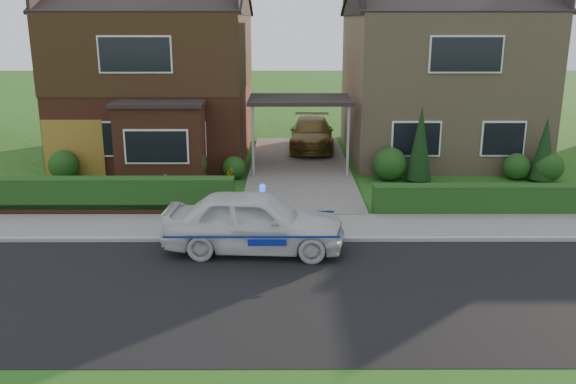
{
  "coord_description": "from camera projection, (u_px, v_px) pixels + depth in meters",
  "views": [
    {
      "loc": [
        -0.51,
        -11.83,
        5.52
      ],
      "look_at": [
        -0.46,
        3.5,
        1.21
      ],
      "focal_mm": 38.0,
      "sensor_mm": 36.0,
      "label": 1
    }
  ],
  "objects": [
    {
      "name": "hedge_left",
      "position": [
        109.0,
        214.0,
        18.11
      ],
      "size": [
        7.5,
        0.55,
        0.9
      ],
      "primitive_type": "cube",
      "color": "black",
      "rests_on": "ground"
    },
    {
      "name": "house_left",
      "position": [
        159.0,
        64.0,
        25.22
      ],
      "size": [
        7.5,
        9.53,
        7.25
      ],
      "color": "brown",
      "rests_on": "ground"
    },
    {
      "name": "ground",
      "position": [
        310.0,
        292.0,
        12.88
      ],
      "size": [
        120.0,
        120.0,
        0.0
      ],
      "primitive_type": "plane",
      "color": "#1E4B14",
      "rests_on": "ground"
    },
    {
      "name": "potted_plant_c",
      "position": [
        155.0,
        192.0,
        18.82
      ],
      "size": [
        0.57,
        0.57,
        0.84
      ],
      "primitive_type": "imported",
      "rotation": [
        0.0,
        0.0,
        1.33
      ],
      "color": "gray",
      "rests_on": "ground"
    },
    {
      "name": "police_car",
      "position": [
        254.0,
        222.0,
        14.98
      ],
      "size": [
        4.09,
        4.55,
        1.68
      ],
      "rotation": [
        0.0,
        0.0,
        1.51
      ],
      "color": "silver",
      "rests_on": "ground"
    },
    {
      "name": "shrub_left_far",
      "position": [
        64.0,
        165.0,
        21.86
      ],
      "size": [
        1.08,
        1.08,
        1.08
      ],
      "primitive_type": "sphere",
      "color": "black",
      "rests_on": "ground"
    },
    {
      "name": "driveway",
      "position": [
        299.0,
        168.0,
        23.46
      ],
      "size": [
        3.8,
        12.0,
        0.12
      ],
      "primitive_type": "cube",
      "color": "#666059",
      "rests_on": "ground"
    },
    {
      "name": "house_right",
      "position": [
        437.0,
        67.0,
        25.38
      ],
      "size": [
        7.5,
        8.06,
        7.25
      ],
      "color": "#9E8561",
      "rests_on": "ground"
    },
    {
      "name": "sidewalk",
      "position": [
        305.0,
        227.0,
        16.82
      ],
      "size": [
        60.0,
        2.0,
        0.1
      ],
      "primitive_type": "cube",
      "color": "slate",
      "rests_on": "ground"
    },
    {
      "name": "carport_link",
      "position": [
        300.0,
        101.0,
        22.71
      ],
      "size": [
        3.8,
        3.0,
        2.77
      ],
      "color": "black",
      "rests_on": "ground"
    },
    {
      "name": "road",
      "position": [
        310.0,
        292.0,
        12.88
      ],
      "size": [
        60.0,
        6.0,
        0.02
      ],
      "primitive_type": "cube",
      "color": "black",
      "rests_on": "ground"
    },
    {
      "name": "shrub_right_far",
      "position": [
        548.0,
        167.0,
        21.62
      ],
      "size": [
        1.08,
        1.08,
        1.08
      ],
      "primitive_type": "sphere",
      "color": "black",
      "rests_on": "ground"
    },
    {
      "name": "hedge_right",
      "position": [
        499.0,
        214.0,
        18.05
      ],
      "size": [
        7.5,
        0.55,
        0.8
      ],
      "primitive_type": "cube",
      "color": "black",
      "rests_on": "ground"
    },
    {
      "name": "shrub_left_near",
      "position": [
        234.0,
        168.0,
        22.0
      ],
      "size": [
        0.84,
        0.84,
        0.84
      ],
      "primitive_type": "sphere",
      "color": "black",
      "rests_on": "ground"
    },
    {
      "name": "shrub_right_near",
      "position": [
        390.0,
        164.0,
        21.78
      ],
      "size": [
        1.2,
        1.2,
        1.2
      ],
      "primitive_type": "sphere",
      "color": "black",
      "rests_on": "ground"
    },
    {
      "name": "shrub_left_mid",
      "position": [
        188.0,
        163.0,
        21.65
      ],
      "size": [
        1.32,
        1.32,
        1.32
      ],
      "primitive_type": "sphere",
      "color": "black",
      "rests_on": "ground"
    },
    {
      "name": "kerb",
      "position": [
        306.0,
        239.0,
        15.8
      ],
      "size": [
        60.0,
        0.16,
        0.12
      ],
      "primitive_type": "cube",
      "color": "#9E9993",
      "rests_on": "ground"
    },
    {
      "name": "conifer_a",
      "position": [
        420.0,
        146.0,
        21.4
      ],
      "size": [
        0.9,
        0.9,
        2.6
      ],
      "primitive_type": "cone",
      "color": "black",
      "rests_on": "ground"
    },
    {
      "name": "potted_plant_a",
      "position": [
        164.0,
        185.0,
        19.94
      ],
      "size": [
        0.41,
        0.33,
        0.69
      ],
      "primitive_type": "imported",
      "rotation": [
        0.0,
        0.0,
        -0.25
      ],
      "color": "gray",
      "rests_on": "ground"
    },
    {
      "name": "conifer_b",
      "position": [
        544.0,
        151.0,
        21.47
      ],
      "size": [
        0.9,
        0.9,
        2.2
      ],
      "primitive_type": "cone",
      "color": "black",
      "rests_on": "ground"
    },
    {
      "name": "driveway_car",
      "position": [
        312.0,
        134.0,
        26.63
      ],
      "size": [
        2.05,
        4.63,
        1.32
      ],
      "primitive_type": "imported",
      "rotation": [
        0.0,
        0.0,
        -0.04
      ],
      "color": "brown",
      "rests_on": "driveway"
    },
    {
      "name": "potted_plant_b",
      "position": [
        228.0,
        178.0,
        20.84
      ],
      "size": [
        0.47,
        0.42,
        0.7
      ],
      "primitive_type": "imported",
      "rotation": [
        0.0,
        0.0,
        0.33
      ],
      "color": "gray",
      "rests_on": "ground"
    },
    {
      "name": "dwarf_wall",
      "position": [
        107.0,
        209.0,
        17.92
      ],
      "size": [
        7.7,
        0.25,
        0.36
      ],
      "primitive_type": "cube",
      "color": "brown",
      "rests_on": "ground"
    },
    {
      "name": "shrub_right_mid",
      "position": [
        517.0,
        166.0,
        21.92
      ],
      "size": [
        0.96,
        0.96,
        0.96
      ],
      "primitive_type": "sphere",
      "color": "black",
      "rests_on": "ground"
    },
    {
      "name": "garage_door",
      "position": [
        74.0,
        149.0,
        22.16
      ],
      "size": [
        2.2,
        0.1,
        2.1
      ],
      "primitive_type": "cube",
      "color": "olive",
      "rests_on": "ground"
    }
  ]
}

